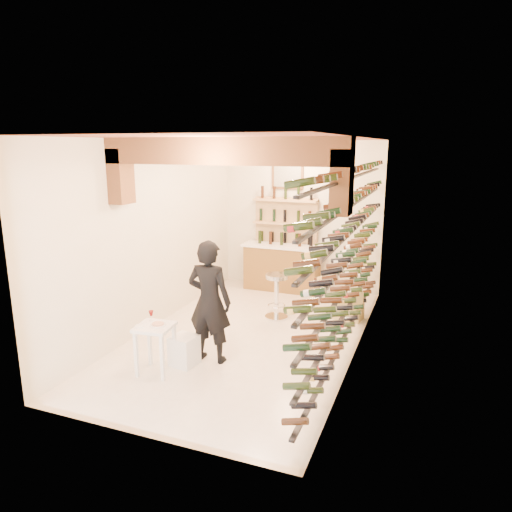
{
  "coord_description": "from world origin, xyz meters",
  "views": [
    {
      "loc": [
        2.72,
        -6.75,
        3.09
      ],
      "look_at": [
        0.0,
        0.3,
        1.3
      ],
      "focal_mm": 32.76,
      "sensor_mm": 36.0,
      "label": 1
    }
  ],
  "objects_px": {
    "tasting_table": "(155,334)",
    "chrome_barstool": "(277,293)",
    "crate_lower": "(348,311)",
    "person": "(209,302)",
    "wine_rack": "(345,253)",
    "white_stool": "(184,350)",
    "back_counter": "(282,266)"
  },
  "relations": [
    {
      "from": "crate_lower",
      "to": "person",
      "type": "bearing_deg",
      "value": -123.6
    },
    {
      "from": "back_counter",
      "to": "wine_rack",
      "type": "bearing_deg",
      "value": -55.34
    },
    {
      "from": "wine_rack",
      "to": "tasting_table",
      "type": "bearing_deg",
      "value": -143.62
    },
    {
      "from": "wine_rack",
      "to": "tasting_table",
      "type": "xyz_separation_m",
      "value": [
        -2.26,
        -1.67,
        -0.98
      ]
    },
    {
      "from": "crate_lower",
      "to": "white_stool",
      "type": "bearing_deg",
      "value": -125.1
    },
    {
      "from": "tasting_table",
      "to": "person",
      "type": "distance_m",
      "value": 0.88
    },
    {
      "from": "wine_rack",
      "to": "tasting_table",
      "type": "height_order",
      "value": "wine_rack"
    },
    {
      "from": "wine_rack",
      "to": "chrome_barstool",
      "type": "relative_size",
      "value": 6.88
    },
    {
      "from": "tasting_table",
      "to": "back_counter",
      "type": "bearing_deg",
      "value": 78.2
    },
    {
      "from": "wine_rack",
      "to": "back_counter",
      "type": "distance_m",
      "value": 3.38
    },
    {
      "from": "wine_rack",
      "to": "person",
      "type": "distance_m",
      "value": 2.12
    },
    {
      "from": "white_stool",
      "to": "chrome_barstool",
      "type": "xyz_separation_m",
      "value": [
        0.63,
        2.27,
        0.26
      ]
    },
    {
      "from": "back_counter",
      "to": "person",
      "type": "bearing_deg",
      "value": -88.45
    },
    {
      "from": "back_counter",
      "to": "tasting_table",
      "type": "xyz_separation_m",
      "value": [
        -0.43,
        -4.31,
        0.04
      ]
    },
    {
      "from": "person",
      "to": "back_counter",
      "type": "bearing_deg",
      "value": -88.81
    },
    {
      "from": "wine_rack",
      "to": "crate_lower",
      "type": "xyz_separation_m",
      "value": [
        -0.13,
        1.36,
        -1.4
      ]
    },
    {
      "from": "person",
      "to": "chrome_barstool",
      "type": "relative_size",
      "value": 2.18
    },
    {
      "from": "wine_rack",
      "to": "white_stool",
      "type": "distance_m",
      "value": 2.75
    },
    {
      "from": "back_counter",
      "to": "chrome_barstool",
      "type": "bearing_deg",
      "value": -75.11
    },
    {
      "from": "back_counter",
      "to": "crate_lower",
      "type": "height_order",
      "value": "back_counter"
    },
    {
      "from": "back_counter",
      "to": "chrome_barstool",
      "type": "xyz_separation_m",
      "value": [
        0.45,
        -1.69,
        -0.05
      ]
    },
    {
      "from": "back_counter",
      "to": "white_stool",
      "type": "distance_m",
      "value": 3.98
    },
    {
      "from": "tasting_table",
      "to": "crate_lower",
      "type": "bearing_deg",
      "value": 48.8
    },
    {
      "from": "back_counter",
      "to": "person",
      "type": "relative_size",
      "value": 0.94
    },
    {
      "from": "tasting_table",
      "to": "wine_rack",
      "type": "bearing_deg",
      "value": 30.29
    },
    {
      "from": "tasting_table",
      "to": "chrome_barstool",
      "type": "xyz_separation_m",
      "value": [
        0.88,
        2.62,
        -0.09
      ]
    },
    {
      "from": "chrome_barstool",
      "to": "tasting_table",
      "type": "bearing_deg",
      "value": -108.6
    },
    {
      "from": "chrome_barstool",
      "to": "wine_rack",
      "type": "bearing_deg",
      "value": -34.63
    },
    {
      "from": "tasting_table",
      "to": "crate_lower",
      "type": "xyz_separation_m",
      "value": [
        2.13,
        3.03,
        -0.42
      ]
    },
    {
      "from": "white_stool",
      "to": "person",
      "type": "height_order",
      "value": "person"
    },
    {
      "from": "chrome_barstool",
      "to": "crate_lower",
      "type": "distance_m",
      "value": 1.36
    },
    {
      "from": "tasting_table",
      "to": "white_stool",
      "type": "height_order",
      "value": "tasting_table"
    }
  ]
}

